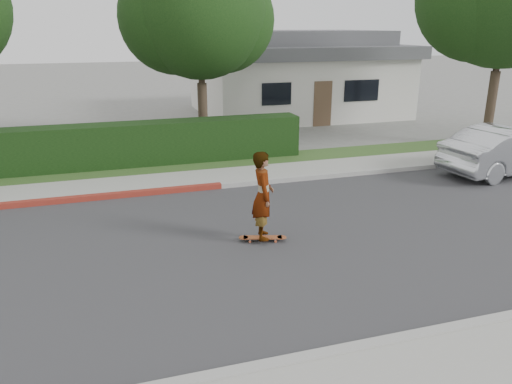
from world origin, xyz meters
TOP-DOWN VIEW (x-y plane):
  - ground at (0.00, 0.00)m, footprint 120.00×120.00m
  - road at (0.00, 0.00)m, footprint 60.00×8.00m
  - curb_near at (0.00, -4.10)m, footprint 60.00×0.20m
  - curb_far at (0.00, 4.10)m, footprint 60.00×0.20m
  - sidewalk_far at (0.00, 5.00)m, footprint 60.00×1.60m
  - planting_strip at (0.00, 6.60)m, footprint 60.00×1.60m
  - hedge at (-3.00, 7.20)m, footprint 15.00×1.00m
  - tree_center at (1.49, 9.19)m, footprint 5.66×4.84m
  - house at (8.00, 16.00)m, footprint 10.60×8.60m
  - skateboard at (1.00, 0.10)m, footprint 1.07×0.50m
  - skateboarder at (1.00, 0.10)m, footprint 0.59×0.78m
  - car_silver at (10.19, 2.88)m, footprint 4.84×2.23m

SIDE VIEW (x-z plane):
  - ground at x=0.00m, z-range 0.00..0.00m
  - road at x=0.00m, z-range 0.00..0.01m
  - planting_strip at x=0.00m, z-range 0.00..0.10m
  - sidewalk_far at x=0.00m, z-range 0.00..0.12m
  - curb_near at x=0.00m, z-range 0.00..0.15m
  - curb_far at x=0.00m, z-range 0.00..0.15m
  - skateboard at x=1.00m, z-range 0.04..0.14m
  - hedge at x=-3.00m, z-range 0.00..1.50m
  - car_silver at x=10.19m, z-range 0.00..1.54m
  - skateboarder at x=1.00m, z-range 0.11..2.05m
  - house at x=8.00m, z-range -0.05..4.25m
  - tree_center at x=1.49m, z-range 1.18..8.62m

